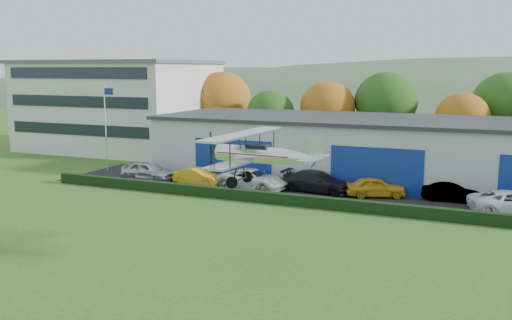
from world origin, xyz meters
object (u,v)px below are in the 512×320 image
at_px(car_1, 198,177).
at_px(car_2, 253,179).
at_px(hangar, 390,149).
at_px(car_0, 149,171).
at_px(car_5, 452,192).
at_px(car_4, 376,187).
at_px(biplane, 259,153).
at_px(flagpole, 106,120).
at_px(car_3, 318,182).
at_px(office_block, 120,105).

bearing_deg(car_1, car_2, -79.88).
distance_m(hangar, car_0, 20.60).
distance_m(car_1, car_5, 19.55).
xyz_separation_m(car_1, car_2, (4.72, 0.38, 0.09)).
xyz_separation_m(car_0, car_4, (18.84, 1.58, -0.09)).
xyz_separation_m(car_4, biplane, (-2.31, -16.74, 4.73)).
height_order(flagpole, car_1, flagpole).
xyz_separation_m(car_2, car_4, (9.43, 1.07, -0.04)).
distance_m(car_0, car_3, 14.46).
xyz_separation_m(car_2, car_5, (14.71, 1.82, -0.12)).
xyz_separation_m(hangar, car_5, (5.50, -6.28, -1.94)).
relative_size(office_block, car_5, 5.06).
height_order(car_2, car_3, car_3).
bearing_deg(car_1, car_4, -78.64).
xyz_separation_m(car_0, biplane, (16.53, -15.16, 4.64)).
distance_m(office_block, biplane, 43.63).
distance_m(hangar, car_5, 8.57).
height_order(car_0, car_5, car_0).
bearing_deg(car_4, hangar, -19.55).
relative_size(office_block, flagpole, 2.57).
relative_size(office_block, car_4, 4.73).
distance_m(car_4, biplane, 17.55).
distance_m(car_0, car_4, 18.91).
bearing_deg(biplane, car_1, 130.97).
bearing_deg(car_0, car_1, -84.52).
bearing_deg(biplane, hangar, 88.21).
distance_m(hangar, flagpole, 25.68).
relative_size(hangar, flagpole, 5.08).
relative_size(car_0, car_1, 1.15).
relative_size(car_5, biplane, 0.60).
bearing_deg(flagpole, biplane, -37.98).
height_order(car_3, car_5, car_3).
bearing_deg(car_3, car_1, 105.24).
distance_m(hangar, car_2, 12.40).
bearing_deg(car_5, biplane, 154.69).
distance_m(car_0, car_2, 9.43).
bearing_deg(car_1, flagpole, 82.67).
bearing_deg(car_4, car_0, 73.47).
bearing_deg(car_5, office_block, 69.08).
bearing_deg(office_block, car_3, -26.12).
distance_m(car_1, car_4, 14.22).
bearing_deg(car_3, car_4, -82.48).
bearing_deg(hangar, car_4, -88.22).
relative_size(car_1, biplane, 0.63).
height_order(car_1, car_5, car_1).
xyz_separation_m(office_block, car_1, (19.07, -15.50, -4.47)).
xyz_separation_m(car_4, car_5, (5.28, 0.75, -0.07)).
height_order(hangar, car_5, hangar).
relative_size(car_2, car_4, 1.30).
bearing_deg(flagpole, hangar, 13.51).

